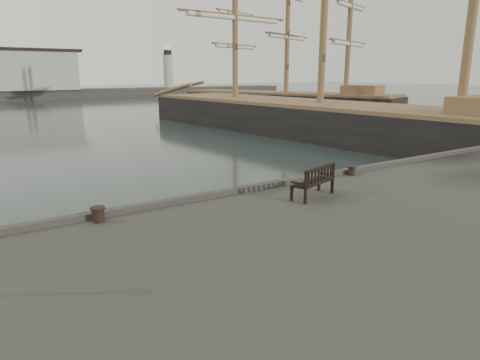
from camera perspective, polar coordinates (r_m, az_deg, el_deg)
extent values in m
plane|color=black|center=(15.71, 1.23, -6.72)|extent=(400.00, 400.00, 0.00)
cube|color=#383530|center=(104.53, -29.11, 9.83)|extent=(140.00, 8.00, 2.00)
cylinder|color=#9C9B91|center=(113.94, -9.55, 14.10)|extent=(2.40, 2.40, 8.00)
sphere|color=silver|center=(114.09, -9.66, 16.81)|extent=(1.61, 1.61, 1.61)
cube|color=black|center=(14.37, 9.69, -0.32)|extent=(1.90, 1.08, 0.05)
cube|color=black|center=(14.17, 10.65, 0.57)|extent=(1.76, 0.55, 0.54)
cube|color=black|center=(14.43, 9.65, -1.27)|extent=(1.77, 0.96, 0.50)
cylinder|color=black|center=(12.50, -18.39, -4.39)|extent=(0.41, 0.41, 0.43)
cylinder|color=black|center=(17.83, 14.65, 1.23)|extent=(0.37, 0.37, 0.38)
cube|color=black|center=(40.37, 10.48, 6.54)|extent=(13.13, 45.43, 4.48)
cube|color=brown|center=(40.13, 10.63, 9.92)|extent=(12.60, 44.50, 0.30)
cube|color=black|center=(61.59, 6.08, 9.22)|extent=(17.33, 31.85, 4.50)
cube|color=brown|center=(61.44, 6.14, 11.45)|extent=(16.80, 31.14, 0.30)
cylinder|color=brown|center=(57.83, 14.46, 20.29)|extent=(0.63, 0.63, 19.11)
cylinder|color=brown|center=(61.95, 6.43, 21.75)|extent=(0.63, 0.63, 22.49)
cylinder|color=brown|center=(66.63, -0.61, 20.12)|extent=(0.63, 0.63, 19.79)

